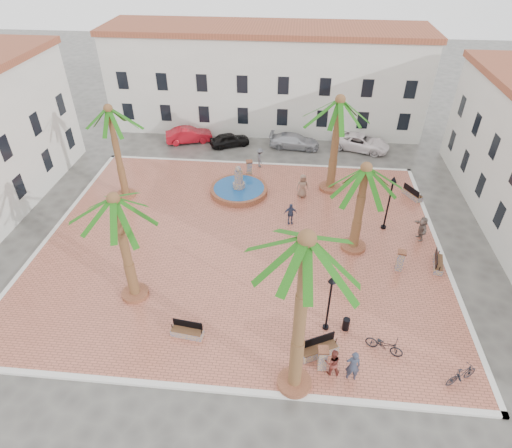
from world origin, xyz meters
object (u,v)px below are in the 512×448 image
object	(u,v)px
palm_e	(364,180)
car_white	(361,142)
palm_ne	(339,112)
palm_sw	(116,212)
bicycle_b	(462,375)
car_red	(189,135)
cyclist_a	(353,366)
pedestrian_east	(422,228)
cyclist_b	(333,362)
lamppost_s	(330,294)
pedestrian_fountain_b	(290,214)
pedestrian_north	(260,158)
car_silver	(294,141)
bench_ne	(412,194)
pedestrian_fountain_a	(303,186)
lamppost_e	(391,194)
car_black	(230,140)
bollard_e	(400,260)
bicycle_a	(384,345)
fountain	(239,189)
bollard_se	(322,358)
litter_bin	(346,324)
palm_nw	(110,120)
bollard_n	(249,169)
bench_se	(319,350)
bench_e	(438,264)
palm_s	(305,259)
bench_s	(187,332)

from	to	relation	value
palm_e	car_white	size ratio (longest dim) A/B	1.21
palm_ne	palm_sw	bearing A→B (deg)	-132.12
bicycle_b	car_red	xyz separation A→B (m)	(-18.33, 24.44, 0.04)
palm_ne	cyclist_a	xyz separation A→B (m)	(0.26, -17.08, -5.42)
pedestrian_east	cyclist_b	bearing A→B (deg)	-38.74
lamppost_s	pedestrian_fountain_b	xyz separation A→B (m)	(-2.19, 9.24, -1.70)
pedestrian_north	car_silver	bearing A→B (deg)	-45.25
bench_ne	pedestrian_fountain_a	world-z (taller)	pedestrian_fountain_a
lamppost_e	car_black	size ratio (longest dim) A/B	1.11
bollard_e	bicycle_a	size ratio (longest dim) A/B	0.76
car_red	lamppost_e	bearing A→B (deg)	-144.73
fountain	cyclist_b	size ratio (longest dim) A/B	2.85
bicycle_a	pedestrian_north	world-z (taller)	pedestrian_north
lamppost_e	pedestrian_fountain_a	bearing A→B (deg)	148.28
bollard_se	cyclist_a	size ratio (longest dim) A/B	0.75
bollard_e	litter_bin	size ratio (longest dim) A/B	1.94
bench_ne	palm_sw	bearing A→B (deg)	94.33
palm_nw	bench_ne	distance (m)	22.81
palm_ne	bollard_n	distance (m)	8.70
palm_sw	bench_se	xyz separation A→B (m)	(10.35, -3.07, -5.43)
bench_ne	bollard_n	world-z (taller)	bollard_n
pedestrian_fountain_b	litter_bin	bearing A→B (deg)	-82.07
bollard_e	pedestrian_fountain_a	world-z (taller)	pedestrian_fountain_a
pedestrian_fountain_a	bench_ne	bearing A→B (deg)	-7.43
palm_nw	pedestrian_east	xyz separation A→B (m)	(21.43, -3.39, -5.30)
bench_se	bollard_se	world-z (taller)	bollard_se
cyclist_b	bench_e	bearing A→B (deg)	-131.32
bench_se	pedestrian_east	world-z (taller)	pedestrian_east
pedestrian_east	car_white	distance (m)	13.76
palm_nw	bollard_e	distance (m)	21.31
bench_e	bicycle_a	world-z (taller)	bicycle_a
palm_ne	litter_bin	bearing A→B (deg)	-89.11
bollard_se	bicycle_b	distance (m)	6.38
palm_sw	car_red	size ratio (longest dim) A/B	1.57
palm_nw	bicycle_a	world-z (taller)	palm_nw
palm_e	palm_ne	size ratio (longest dim) A/B	0.82
palm_s	car_silver	distance (m)	26.07
car_red	bollard_se	bearing A→B (deg)	-171.38
bicycle_a	cyclist_b	bearing A→B (deg)	141.86
palm_e	cyclist_b	size ratio (longest dim) A/B	3.99
lamppost_e	bicycle_a	size ratio (longest dim) A/B	2.19
fountain	car_black	bearing A→B (deg)	103.23
pedestrian_fountain_a	bench_e	bearing A→B (deg)	-53.40
cyclist_a	car_white	distance (m)	24.87
bollard_e	pedestrian_fountain_a	bearing A→B (deg)	127.58
bench_s	cyclist_a	bearing A→B (deg)	-4.46
palm_s	lamppost_e	xyz separation A→B (m)	(5.85, 12.78, -4.88)
palm_e	palm_sw	bearing A→B (deg)	-156.61
litter_bin	palm_e	bearing A→B (deg)	81.95
pedestrian_fountain_a	car_white	xyz separation A→B (m)	(5.32, 9.00, -0.38)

